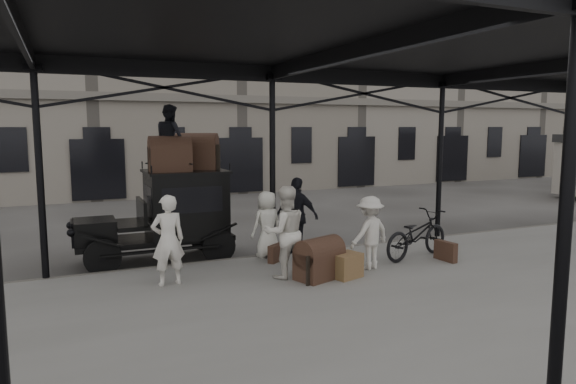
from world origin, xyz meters
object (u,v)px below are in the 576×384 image
taxi (173,211)px  steamer_trunk_platform (319,261)px  bicycle (417,234)px  porter_official (297,216)px  porter_left (168,240)px  steamer_trunk_roof_near (170,157)px

taxi → steamer_trunk_platform: 4.02m
taxi → bicycle: (5.16, -2.66, -0.50)m
porter_official → bicycle: porter_official is taller
porter_left → porter_official: (3.33, 1.25, 0.04)m
porter_left → taxi: bearing=-107.5°
porter_official → bicycle: size_ratio=0.88×
bicycle → steamer_trunk_platform: bearing=86.2°
porter_left → porter_official: size_ratio=0.95×
porter_official → steamer_trunk_platform: (-0.45, -2.07, -0.58)m
porter_official → bicycle: bearing=-160.3°
taxi → steamer_trunk_roof_near: size_ratio=3.88×
taxi → porter_official: (2.76, -1.16, -0.12)m
porter_left → steamer_trunk_platform: porter_left is taller
taxi → steamer_trunk_roof_near: steamer_trunk_roof_near is taller
porter_left → porter_official: bearing=-163.5°
taxi → porter_official: bearing=-22.7°
porter_official → bicycle: (2.40, -1.50, -0.38)m
porter_official → steamer_trunk_roof_near: size_ratio=1.98×
porter_left → steamer_trunk_platform: size_ratio=1.85×
porter_left → bicycle: (5.73, -0.25, -0.33)m
taxi → steamer_trunk_roof_near: bearing=-108.1°
taxi → steamer_trunk_platform: taxi is taller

